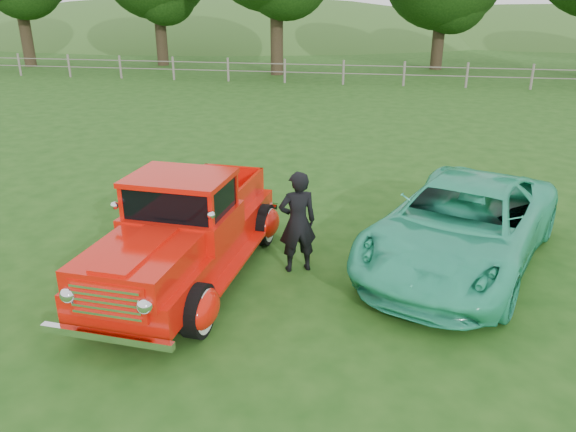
# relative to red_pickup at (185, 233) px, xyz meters

# --- Properties ---
(ground) EXTENTS (140.00, 140.00, 0.00)m
(ground) POSITION_rel_red_pickup_xyz_m (0.72, -0.91, -0.80)
(ground) COLOR #1C4813
(ground) RESTS_ON ground
(distant_hills) EXTENTS (116.00, 60.00, 18.00)m
(distant_hills) POSITION_rel_red_pickup_xyz_m (-3.36, 58.56, -5.34)
(distant_hills) COLOR #335B21
(distant_hills) RESTS_ON ground
(fence_line) EXTENTS (48.00, 0.12, 1.20)m
(fence_line) POSITION_rel_red_pickup_xyz_m (0.72, 21.09, -0.19)
(fence_line) COLOR gray
(fence_line) RESTS_ON ground
(red_pickup) EXTENTS (2.49, 5.10, 1.78)m
(red_pickup) POSITION_rel_red_pickup_xyz_m (0.00, 0.00, 0.00)
(red_pickup) COLOR black
(red_pickup) RESTS_ON ground
(teal_sedan) EXTENTS (4.15, 5.69, 1.44)m
(teal_sedan) POSITION_rel_red_pickup_xyz_m (4.42, 1.30, -0.08)
(teal_sedan) COLOR #2FBE90
(teal_sedan) RESTS_ON ground
(man) EXTENTS (0.75, 0.63, 1.74)m
(man) POSITION_rel_red_pickup_xyz_m (1.72, 0.59, 0.07)
(man) COLOR black
(man) RESTS_ON ground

